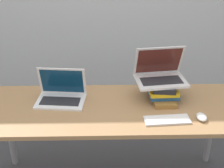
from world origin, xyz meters
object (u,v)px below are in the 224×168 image
object	(u,v)px
laptop_left	(61,94)
laptop_on_books	(160,74)
wireless_keyboard	(167,120)
mouse	(202,117)
book_stack	(163,91)

from	to	relation	value
laptop_left	laptop_on_books	xyz separation A→B (m)	(0.71, 0.05, 0.13)
wireless_keyboard	mouse	distance (m)	0.23
laptop_on_books	mouse	size ratio (longest dim) A/B	3.88
laptop_on_books	wireless_keyboard	bearing A→B (deg)	-88.99
laptop_on_books	book_stack	bearing A→B (deg)	-62.72
laptop_on_books	wireless_keyboard	distance (m)	0.37
wireless_keyboard	mouse	xyz separation A→B (m)	(0.23, 0.01, 0.01)
book_stack	laptop_on_books	xyz separation A→B (m)	(-0.02, 0.04, 0.12)
laptop_on_books	mouse	distance (m)	0.42
laptop_left	mouse	bearing A→B (deg)	-15.44
laptop_left	wireless_keyboard	xyz separation A→B (m)	(0.71, -0.27, -0.04)
book_stack	wireless_keyboard	distance (m)	0.29
laptop_left	wireless_keyboard	world-z (taller)	laptop_left
book_stack	laptop_on_books	bearing A→B (deg)	117.28
wireless_keyboard	book_stack	bearing A→B (deg)	86.77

